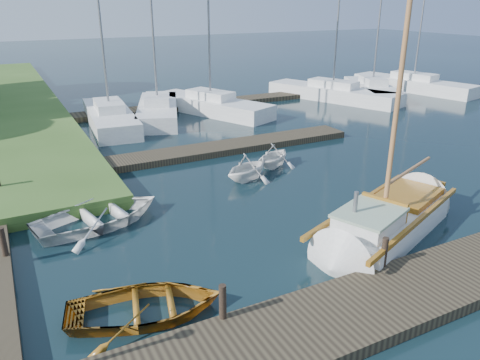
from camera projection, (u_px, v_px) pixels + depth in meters
name	position (u px, v px, depth m)	size (l,w,h in m)	color
ground	(240.00, 214.00, 15.50)	(160.00, 160.00, 0.00)	black
near_dock	(363.00, 309.00, 10.48)	(18.00, 2.20, 0.30)	black
far_dock	(214.00, 149.00, 21.69)	(14.00, 1.60, 0.30)	black
pontoon	(262.00, 98.00, 33.00)	(30.00, 1.60, 0.30)	black
mooring_post_1	(223.00, 302.00, 9.82)	(0.16, 0.16, 0.80)	black
mooring_post_2	(384.00, 252.00, 11.75)	(0.16, 0.16, 0.80)	black
mooring_post_4	(3.00, 242.00, 12.25)	(0.16, 0.16, 0.80)	black
sailboat	(388.00, 222.00, 14.14)	(7.37, 4.46, 9.83)	silver
dinghy	(145.00, 302.00, 10.38)	(2.47, 3.46, 0.72)	brown
tender_a	(99.00, 212.00, 14.62)	(2.87, 4.02, 0.83)	silver
tender_b	(248.00, 165.00, 18.27)	(1.96, 2.27, 1.19)	silver
tender_d	(274.00, 153.00, 19.76)	(1.85, 2.15, 1.13)	silver
marina_boat_0	(110.00, 116.00, 26.14)	(2.89, 8.06, 11.24)	silver
marina_boat_1	(158.00, 109.00, 27.76)	(4.58, 7.81, 10.16)	silver
marina_boat_2	(211.00, 104.00, 29.12)	(5.41, 8.68, 10.57)	silver
marina_boat_5	(333.00, 92.00, 32.95)	(5.67, 9.72, 11.69)	silver
marina_boat_6	(372.00, 89.00, 34.24)	(5.04, 7.74, 10.30)	silver
marina_boat_7	(413.00, 83.00, 36.27)	(4.36, 9.76, 12.89)	silver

